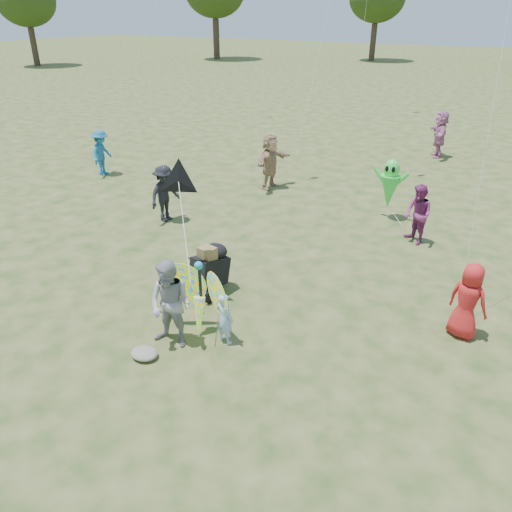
{
  "coord_description": "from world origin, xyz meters",
  "views": [
    {
      "loc": [
        4.14,
        -6.16,
        5.54
      ],
      "look_at": [
        -0.2,
        1.5,
        1.1
      ],
      "focal_mm": 35.0,
      "sensor_mm": 36.0,
      "label": 1
    }
  ],
  "objects_px": {
    "adult_man": "(171,305)",
    "alien_kite": "(390,186)",
    "butterfly_kite": "(200,298)",
    "crowd_j": "(440,134)",
    "child_girl": "(225,318)",
    "jogging_stroller": "(211,266)",
    "crowd_a": "(468,301)",
    "crowd_d": "(270,161)",
    "crowd_b": "(165,194)",
    "crowd_e": "(418,215)",
    "crowd_i": "(102,153)"
  },
  "relations": [
    {
      "from": "adult_man",
      "to": "alien_kite",
      "type": "distance_m",
      "value": 8.03
    },
    {
      "from": "alien_kite",
      "to": "butterfly_kite",
      "type": "bearing_deg",
      "value": -101.05
    },
    {
      "from": "adult_man",
      "to": "crowd_j",
      "type": "height_order",
      "value": "crowd_j"
    },
    {
      "from": "child_girl",
      "to": "jogging_stroller",
      "type": "height_order",
      "value": "jogging_stroller"
    },
    {
      "from": "adult_man",
      "to": "jogging_stroller",
      "type": "bearing_deg",
      "value": 98.45
    },
    {
      "from": "child_girl",
      "to": "crowd_a",
      "type": "relative_size",
      "value": 0.69
    },
    {
      "from": "child_girl",
      "to": "crowd_d",
      "type": "bearing_deg",
      "value": -56.2
    },
    {
      "from": "crowd_b",
      "to": "crowd_e",
      "type": "xyz_separation_m",
      "value": [
        6.55,
        1.99,
        -0.03
      ]
    },
    {
      "from": "crowd_i",
      "to": "crowd_j",
      "type": "xyz_separation_m",
      "value": [
        10.05,
        8.45,
        0.11
      ]
    },
    {
      "from": "crowd_a",
      "to": "jogging_stroller",
      "type": "distance_m",
      "value": 5.06
    },
    {
      "from": "crowd_a",
      "to": "crowd_e",
      "type": "xyz_separation_m",
      "value": [
        -1.78,
        3.69,
        0.04
      ]
    },
    {
      "from": "jogging_stroller",
      "to": "alien_kite",
      "type": "distance_m",
      "value": 6.33
    },
    {
      "from": "crowd_j",
      "to": "alien_kite",
      "type": "height_order",
      "value": "crowd_j"
    },
    {
      "from": "crowd_d",
      "to": "butterfly_kite",
      "type": "height_order",
      "value": "crowd_d"
    },
    {
      "from": "crowd_i",
      "to": "jogging_stroller",
      "type": "height_order",
      "value": "crowd_i"
    },
    {
      "from": "crowd_e",
      "to": "jogging_stroller",
      "type": "height_order",
      "value": "crowd_e"
    },
    {
      "from": "crowd_a",
      "to": "crowd_j",
      "type": "height_order",
      "value": "crowd_j"
    },
    {
      "from": "adult_man",
      "to": "crowd_a",
      "type": "height_order",
      "value": "adult_man"
    },
    {
      "from": "crowd_d",
      "to": "crowd_j",
      "type": "distance_m",
      "value": 7.91
    },
    {
      "from": "crowd_a",
      "to": "crowd_i",
      "type": "distance_m",
      "value": 13.66
    },
    {
      "from": "crowd_b",
      "to": "butterfly_kite",
      "type": "xyz_separation_m",
      "value": [
        4.01,
        -3.99,
        -0.09
      ]
    },
    {
      "from": "crowd_d",
      "to": "crowd_e",
      "type": "relative_size",
      "value": 1.18
    },
    {
      "from": "adult_man",
      "to": "crowd_b",
      "type": "xyz_separation_m",
      "value": [
        -3.81,
        4.58,
        -0.03
      ]
    },
    {
      "from": "crowd_d",
      "to": "crowd_i",
      "type": "height_order",
      "value": "crowd_d"
    },
    {
      "from": "crowd_d",
      "to": "crowd_j",
      "type": "relative_size",
      "value": 1.0
    },
    {
      "from": "crowd_b",
      "to": "jogging_stroller",
      "type": "xyz_separation_m",
      "value": [
        3.37,
        -2.69,
        -0.19
      ]
    },
    {
      "from": "crowd_j",
      "to": "alien_kite",
      "type": "xyz_separation_m",
      "value": [
        0.11,
        -7.47,
        0.05
      ]
    },
    {
      "from": "crowd_a",
      "to": "crowd_i",
      "type": "xyz_separation_m",
      "value": [
        -13.06,
        4.01,
        0.07
      ]
    },
    {
      "from": "crowd_e",
      "to": "butterfly_kite",
      "type": "xyz_separation_m",
      "value": [
        -2.54,
        -5.98,
        -0.06
      ]
    },
    {
      "from": "adult_man",
      "to": "crowd_d",
      "type": "xyz_separation_m",
      "value": [
        -2.58,
        8.57,
        0.08
      ]
    },
    {
      "from": "child_girl",
      "to": "crowd_b",
      "type": "distance_m",
      "value": 6.15
    },
    {
      "from": "crowd_a",
      "to": "crowd_j",
      "type": "distance_m",
      "value": 12.82
    },
    {
      "from": "crowd_b",
      "to": "crowd_j",
      "type": "relative_size",
      "value": 0.88
    },
    {
      "from": "crowd_d",
      "to": "alien_kite",
      "type": "distance_m",
      "value": 4.26
    },
    {
      "from": "crowd_b",
      "to": "crowd_a",
      "type": "bearing_deg",
      "value": -95.64
    },
    {
      "from": "crowd_j",
      "to": "crowd_a",
      "type": "bearing_deg",
      "value": -6.31
    },
    {
      "from": "butterfly_kite",
      "to": "jogging_stroller",
      "type": "bearing_deg",
      "value": 116.27
    },
    {
      "from": "adult_man",
      "to": "crowd_i",
      "type": "distance_m",
      "value": 10.97
    },
    {
      "from": "crowd_j",
      "to": "alien_kite",
      "type": "relative_size",
      "value": 1.05
    },
    {
      "from": "crowd_d",
      "to": "alien_kite",
      "type": "height_order",
      "value": "crowd_d"
    },
    {
      "from": "crowd_b",
      "to": "jogging_stroller",
      "type": "bearing_deg",
      "value": -122.71
    },
    {
      "from": "crowd_e",
      "to": "crowd_d",
      "type": "bearing_deg",
      "value": -158.55
    },
    {
      "from": "child_girl",
      "to": "adult_man",
      "type": "relative_size",
      "value": 0.61
    },
    {
      "from": "crowd_j",
      "to": "adult_man",
      "type": "bearing_deg",
      "value": -25.5
    },
    {
      "from": "child_girl",
      "to": "crowd_j",
      "type": "xyz_separation_m",
      "value": [
        0.72,
        14.83,
        0.41
      ]
    },
    {
      "from": "adult_man",
      "to": "crowd_d",
      "type": "relative_size",
      "value": 0.92
    },
    {
      "from": "crowd_i",
      "to": "child_girl",
      "type": "bearing_deg",
      "value": -138.76
    },
    {
      "from": "crowd_e",
      "to": "alien_kite",
      "type": "relative_size",
      "value": 0.89
    },
    {
      "from": "child_girl",
      "to": "jogging_stroller",
      "type": "distance_m",
      "value": 1.85
    },
    {
      "from": "child_girl",
      "to": "crowd_d",
      "type": "xyz_separation_m",
      "value": [
        -3.37,
        8.06,
        0.4
      ]
    }
  ]
}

